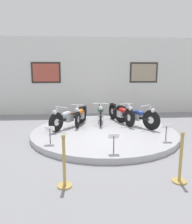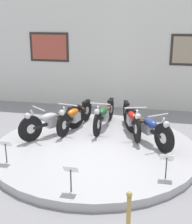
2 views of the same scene
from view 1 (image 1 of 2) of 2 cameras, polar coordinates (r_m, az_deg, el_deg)
ground_plane at (r=7.42m, az=2.12°, el=-6.06°), size 60.00×60.00×0.00m
display_platform at (r=7.39m, az=2.13°, el=-5.43°), size 4.81×4.81×0.17m
back_wall at (r=10.95m, az=-0.12°, el=9.30°), size 14.00×0.22×3.72m
motorcycle_silver at (r=7.67m, az=-7.18°, el=-1.26°), size 1.24×1.63×0.80m
motorcycle_orange at (r=8.21m, az=-3.92°, el=-0.47°), size 0.59×1.94×0.79m
motorcycle_green at (r=8.47m, az=1.19°, el=-0.04°), size 0.54×1.99×0.80m
motorcycle_red at (r=8.36m, az=6.57°, el=-0.19°), size 0.71×1.94×0.81m
motorcycle_blue at (r=7.92m, az=10.45°, el=-0.88°), size 1.27×1.65×0.81m
info_placard_front_left at (r=6.08m, az=-11.96°, el=-4.85°), size 0.26×0.11×0.51m
info_placard_front_centre at (r=5.32m, az=4.68°, el=-6.94°), size 0.26×0.11×0.51m
info_placard_front_right at (r=6.50m, az=17.91°, el=-4.12°), size 0.26×0.11×0.51m
stanchion_post_left_of_entry at (r=4.24m, az=-8.29°, el=-14.62°), size 0.28×0.28×1.02m
stanchion_post_right_of_entry at (r=4.65m, az=21.15°, el=-12.89°), size 0.28×0.28×1.02m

